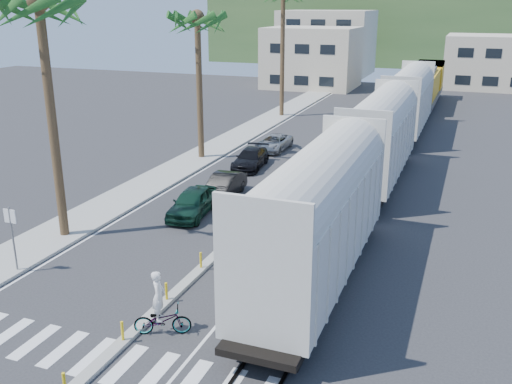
{
  "coord_description": "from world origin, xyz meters",
  "views": [
    {
      "loc": [
        10.23,
        -15.1,
        11.03
      ],
      "look_at": [
        0.51,
        10.35,
        2.0
      ],
      "focal_mm": 40.0,
      "sensor_mm": 36.0,
      "label": 1
    }
  ],
  "objects_px": {
    "street_sign": "(12,230)",
    "cyclist": "(162,315)",
    "car_second": "(224,186)",
    "car_lead": "(192,202)"
  },
  "relations": [
    {
      "from": "street_sign",
      "to": "cyclist",
      "type": "height_order",
      "value": "street_sign"
    },
    {
      "from": "street_sign",
      "to": "car_second",
      "type": "relative_size",
      "value": 0.7
    },
    {
      "from": "car_lead",
      "to": "car_second",
      "type": "xyz_separation_m",
      "value": [
        0.31,
        3.49,
        -0.05
      ]
    },
    {
      "from": "street_sign",
      "to": "car_lead",
      "type": "bearing_deg",
      "value": 66.51
    },
    {
      "from": "street_sign",
      "to": "car_second",
      "type": "height_order",
      "value": "street_sign"
    },
    {
      "from": "cyclist",
      "to": "street_sign",
      "type": "bearing_deg",
      "value": 53.25
    },
    {
      "from": "car_lead",
      "to": "car_second",
      "type": "relative_size",
      "value": 1.06
    },
    {
      "from": "street_sign",
      "to": "cyclist",
      "type": "distance_m",
      "value": 8.55
    },
    {
      "from": "street_sign",
      "to": "car_second",
      "type": "bearing_deg",
      "value": 71.34
    },
    {
      "from": "street_sign",
      "to": "cyclist",
      "type": "bearing_deg",
      "value": -13.39
    }
  ]
}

